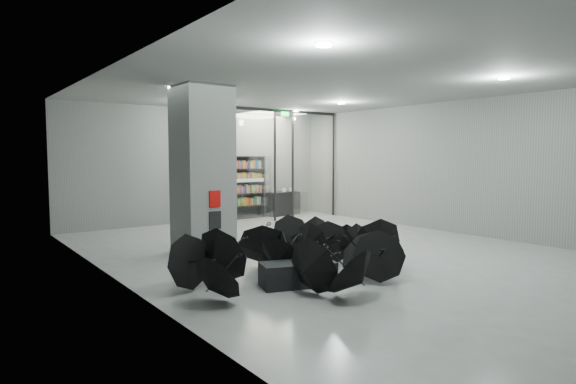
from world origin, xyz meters
TOP-DOWN VIEW (x-y plane):
  - room at (0.00, 0.00)m, footprint 14.00×14.02m
  - column at (-2.50, 2.00)m, footprint 1.20×1.20m
  - fire_cabinet at (-2.50, 1.38)m, footprint 0.28×0.04m
  - info_panel at (-2.50, 1.38)m, footprint 0.30×0.03m
  - exit_sign at (2.40, 5.30)m, footprint 0.30×0.06m
  - glass_partition at (2.39, 5.50)m, footprint 5.06×0.08m
  - bench at (-2.49, -1.73)m, footprint 1.45×0.97m
  - bookshelf at (1.32, 6.75)m, footprint 2.14×0.52m
  - shop_counter at (3.32, 6.75)m, footprint 1.63×0.93m
  - umbrella_cluster at (-1.83, -1.30)m, footprint 5.15×4.36m

SIDE VIEW (x-z plane):
  - bench at x=-2.49m, z-range 0.00..0.43m
  - umbrella_cluster at x=-1.83m, z-range -0.34..0.97m
  - shop_counter at x=3.32m, z-range 0.00..0.92m
  - info_panel at x=-2.50m, z-range 0.64..1.06m
  - bookshelf at x=1.32m, z-range 0.00..2.33m
  - fire_cabinet at x=-2.50m, z-range 1.16..1.54m
  - column at x=-2.50m, z-range 0.00..4.00m
  - glass_partition at x=2.39m, z-range 0.18..4.18m
  - room at x=0.00m, z-range 0.84..4.85m
  - exit_sign at x=2.40m, z-range 3.74..3.90m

